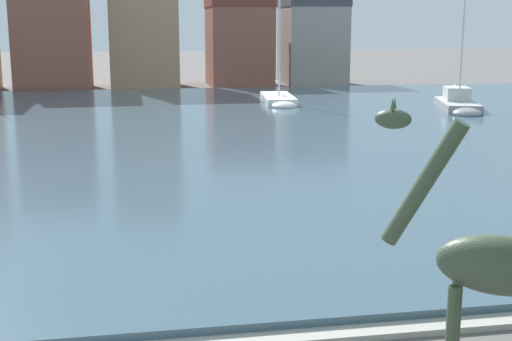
{
  "coord_description": "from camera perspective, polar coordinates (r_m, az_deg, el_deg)",
  "views": [
    {
      "loc": [
        -0.96,
        -2.5,
        5.46
      ],
      "look_at": [
        1.86,
        12.86,
        2.2
      ],
      "focal_mm": 49.09,
      "sensor_mm": 36.0,
      "label": 1
    }
  ],
  "objects": [
    {
      "name": "townhouse_corner_house",
      "position": [
        64.67,
        -1.39,
        10.42
      ],
      "size": [
        5.64,
        6.51,
        7.81
      ],
      "color": "#8E5142",
      "rests_on": "ground"
    },
    {
      "name": "harbor_water",
      "position": [
        35.37,
        -8.72,
        3.0
      ],
      "size": [
        85.88,
        47.19,
        0.28
      ],
      "primitive_type": "cube",
      "color": "#3D5666",
      "rests_on": "ground"
    },
    {
      "name": "sailboat_white",
      "position": [
        47.53,
        1.9,
        5.67
      ],
      "size": [
        2.58,
        7.16,
        7.43
      ],
      "color": "white",
      "rests_on": "ground"
    },
    {
      "name": "sailboat_grey",
      "position": [
        45.3,
        16.18,
        5.11
      ],
      "size": [
        3.73,
        6.96,
        7.82
      ],
      "color": "#939399",
      "rests_on": "ground"
    },
    {
      "name": "townhouse_narrow_midrow",
      "position": [
        62.65,
        -16.27,
        11.29
      ],
      "size": [
        6.16,
        7.3,
        10.81
      ],
      "color": "#8E5142",
      "rests_on": "ground"
    },
    {
      "name": "townhouse_tall_gabled",
      "position": [
        64.22,
        -9.22,
        12.36
      ],
      "size": [
        6.05,
        6.27,
        12.49
      ],
      "color": "tan",
      "rests_on": "ground"
    },
    {
      "name": "townhouse_wide_warehouse",
      "position": [
        66.66,
        4.64,
        10.46
      ],
      "size": [
        5.63,
        6.09,
        7.88
      ],
      "color": "gray",
      "rests_on": "ground"
    },
    {
      "name": "giraffe_statue",
      "position": [
        9.73,
        18.36,
        -7.72
      ],
      "size": [
        2.34,
        1.75,
        4.52
      ],
      "color": "#3D4C38",
      "rests_on": "ground"
    }
  ]
}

